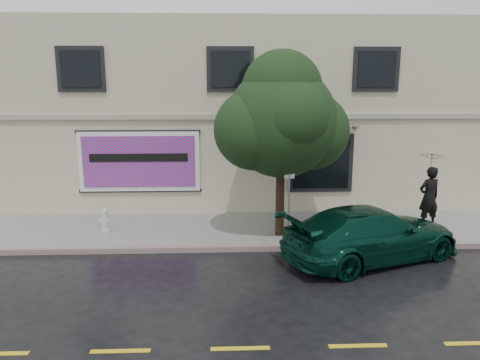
{
  "coord_description": "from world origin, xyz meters",
  "views": [
    {
      "loc": [
        -0.31,
        -11.28,
        4.89
      ],
      "look_at": [
        0.22,
        2.2,
        1.96
      ],
      "focal_mm": 35.0,
      "sensor_mm": 36.0,
      "label": 1
    }
  ],
  "objects_px": {
    "car": "(372,234)",
    "fire_hydrant": "(105,220)",
    "pedestrian": "(429,197)",
    "street_tree": "(281,122)"
  },
  "relations": [
    {
      "from": "car",
      "to": "fire_hydrant",
      "type": "height_order",
      "value": "car"
    },
    {
      "from": "car",
      "to": "street_tree",
      "type": "height_order",
      "value": "street_tree"
    },
    {
      "from": "car",
      "to": "pedestrian",
      "type": "distance_m",
      "value": 3.48
    },
    {
      "from": "pedestrian",
      "to": "fire_hydrant",
      "type": "bearing_deg",
      "value": -13.8
    },
    {
      "from": "car",
      "to": "fire_hydrant",
      "type": "bearing_deg",
      "value": 51.53
    },
    {
      "from": "street_tree",
      "to": "fire_hydrant",
      "type": "bearing_deg",
      "value": 174.67
    },
    {
      "from": "fire_hydrant",
      "to": "street_tree",
      "type": "bearing_deg",
      "value": 1.04
    },
    {
      "from": "pedestrian",
      "to": "street_tree",
      "type": "distance_m",
      "value": 5.5
    },
    {
      "from": "pedestrian",
      "to": "street_tree",
      "type": "bearing_deg",
      "value": -7.64
    },
    {
      "from": "car",
      "to": "street_tree",
      "type": "distance_m",
      "value": 4.09
    }
  ]
}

